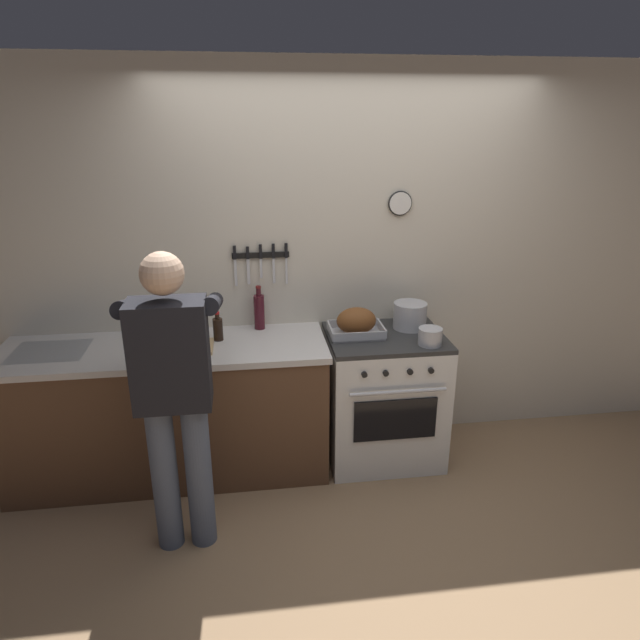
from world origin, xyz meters
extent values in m
plane|color=#937251|center=(0.00, 0.00, 0.00)|extent=(8.00, 8.00, 0.00)
cube|color=beige|center=(0.00, 1.35, 1.30)|extent=(6.00, 0.10, 2.60)
cube|color=black|center=(-0.57, 1.29, 1.39)|extent=(0.37, 0.02, 0.04)
cube|color=silver|center=(-0.74, 1.28, 1.28)|extent=(0.02, 0.00, 0.18)
cube|color=black|center=(-0.74, 1.28, 1.41)|extent=(0.02, 0.02, 0.09)
cube|color=silver|center=(-0.65, 1.28, 1.28)|extent=(0.02, 0.00, 0.17)
cube|color=black|center=(-0.65, 1.28, 1.41)|extent=(0.02, 0.02, 0.08)
cube|color=silver|center=(-0.57, 1.28, 1.30)|extent=(0.02, 0.00, 0.13)
cube|color=black|center=(-0.57, 1.28, 1.42)|extent=(0.02, 0.02, 0.09)
cube|color=silver|center=(-0.48, 1.28, 1.28)|extent=(0.02, 0.00, 0.17)
cube|color=black|center=(-0.48, 1.28, 1.42)|extent=(0.02, 0.02, 0.09)
cube|color=silver|center=(-0.40, 1.28, 1.28)|extent=(0.01, 0.00, 0.18)
cube|color=black|center=(-0.40, 1.28, 1.42)|extent=(0.02, 0.02, 0.10)
cylinder|color=white|center=(0.36, 1.28, 1.71)|extent=(0.15, 0.02, 0.15)
torus|color=black|center=(0.36, 1.28, 1.71)|extent=(0.16, 0.02, 0.16)
cube|color=brown|center=(-1.20, 0.99, 0.43)|extent=(2.00, 0.62, 0.86)
cube|color=silver|center=(-1.20, 0.99, 0.88)|extent=(2.03, 0.65, 0.04)
cube|color=#B2B5B7|center=(-1.88, 1.01, 0.84)|extent=(0.44, 0.36, 0.11)
cube|color=white|center=(0.22, 0.99, 0.43)|extent=(0.76, 0.62, 0.87)
cube|color=black|center=(0.22, 0.67, 0.45)|extent=(0.53, 0.01, 0.28)
cube|color=#2D2D2D|center=(0.22, 0.99, 0.89)|extent=(0.76, 0.62, 0.03)
cylinder|color=black|center=(0.01, 0.67, 0.78)|extent=(0.04, 0.02, 0.04)
cylinder|color=black|center=(0.14, 0.67, 0.78)|extent=(0.04, 0.02, 0.04)
cylinder|color=black|center=(0.30, 0.67, 0.78)|extent=(0.04, 0.02, 0.04)
cylinder|color=black|center=(0.43, 0.67, 0.78)|extent=(0.04, 0.02, 0.04)
cylinder|color=silver|center=(0.22, 0.65, 0.66)|extent=(0.61, 0.02, 0.02)
cylinder|color=#4C566B|center=(-1.15, 0.29, 0.43)|extent=(0.14, 0.14, 0.86)
cylinder|color=#4C566B|center=(-0.97, 0.29, 0.43)|extent=(0.14, 0.14, 0.86)
cube|color=black|center=(-1.06, 0.29, 1.14)|extent=(0.38, 0.22, 0.56)
sphere|color=tan|center=(-1.06, 0.29, 1.55)|extent=(0.21, 0.21, 0.21)
cylinder|color=black|center=(-1.27, 0.53, 1.32)|extent=(0.09, 0.55, 0.22)
cylinder|color=black|center=(-0.85, 0.53, 1.32)|extent=(0.09, 0.55, 0.22)
cube|color=#B7B7BC|center=(0.03, 1.02, 0.91)|extent=(0.34, 0.25, 0.01)
cube|color=#B7B7BC|center=(0.03, 0.89, 0.94)|extent=(0.34, 0.01, 0.05)
cube|color=#B7B7BC|center=(0.03, 1.14, 0.94)|extent=(0.34, 0.01, 0.05)
cube|color=#B7B7BC|center=(-0.14, 1.02, 0.94)|extent=(0.01, 0.25, 0.05)
cube|color=#B7B7BC|center=(0.20, 1.02, 0.94)|extent=(0.01, 0.25, 0.05)
ellipsoid|color=brown|center=(0.03, 1.02, 1.00)|extent=(0.26, 0.19, 0.18)
cylinder|color=#B7B7BC|center=(0.41, 1.10, 0.99)|extent=(0.22, 0.22, 0.18)
cylinder|color=#B7B7BC|center=(0.45, 0.80, 0.95)|extent=(0.15, 0.15, 0.11)
cube|color=tan|center=(-1.07, 0.93, 0.91)|extent=(0.36, 0.24, 0.02)
cylinder|color=#47141E|center=(-0.59, 1.23, 1.02)|extent=(0.07, 0.07, 0.23)
cylinder|color=#47141E|center=(-0.59, 1.23, 1.16)|extent=(0.03, 0.03, 0.05)
cylinder|color=maroon|center=(-0.59, 1.23, 1.19)|extent=(0.04, 0.04, 0.01)
cylinder|color=#997F4C|center=(-1.28, 1.14, 0.98)|extent=(0.06, 0.06, 0.17)
cylinder|color=#997F4C|center=(-1.28, 1.14, 1.09)|extent=(0.03, 0.03, 0.04)
cylinder|color=black|center=(-1.28, 1.14, 1.11)|extent=(0.03, 0.03, 0.01)
cylinder|color=black|center=(-0.86, 1.05, 0.97)|extent=(0.06, 0.06, 0.14)
cylinder|color=black|center=(-0.86, 1.05, 1.06)|extent=(0.03, 0.03, 0.03)
cylinder|color=#B21919|center=(-0.86, 1.05, 1.08)|extent=(0.03, 0.03, 0.01)
camera|label=1|loc=(-0.67, -2.33, 2.25)|focal=31.46mm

